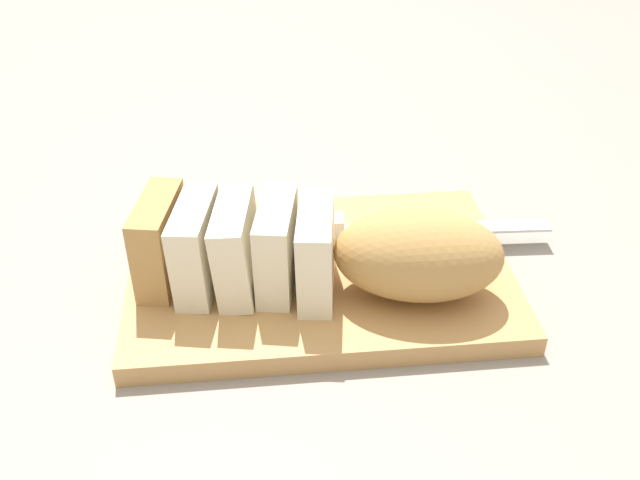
# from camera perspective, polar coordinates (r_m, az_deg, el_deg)

# --- Properties ---
(ground_plane) EXTENTS (3.00, 3.00, 0.00)m
(ground_plane) POSITION_cam_1_polar(r_m,az_deg,el_deg) (0.73, -0.00, -3.29)
(ground_plane) COLOR gray
(cutting_board) EXTENTS (0.38, 0.27, 0.02)m
(cutting_board) POSITION_cam_1_polar(r_m,az_deg,el_deg) (0.72, -0.00, -2.64)
(cutting_board) COLOR tan
(cutting_board) RESTS_ON ground_plane
(bread_loaf) EXTENTS (0.34, 0.14, 0.09)m
(bread_loaf) POSITION_cam_1_polar(r_m,az_deg,el_deg) (0.66, 0.60, -0.85)
(bread_loaf) COLOR tan
(bread_loaf) RESTS_ON cutting_board
(bread_knife) EXTENTS (0.29, 0.02, 0.02)m
(bread_knife) POSITION_cam_1_polar(r_m,az_deg,el_deg) (0.76, 2.23, 1.08)
(bread_knife) COLOR silver
(bread_knife) RESTS_ON cutting_board
(crumb_near_knife) EXTENTS (0.01, 0.01, 0.01)m
(crumb_near_knife) POSITION_cam_1_polar(r_m,az_deg,el_deg) (0.70, 4.94, -2.89)
(crumb_near_knife) COLOR tan
(crumb_near_knife) RESTS_ON cutting_board
(crumb_near_loaf) EXTENTS (0.00, 0.00, 0.00)m
(crumb_near_loaf) POSITION_cam_1_polar(r_m,az_deg,el_deg) (0.74, 3.61, -0.48)
(crumb_near_loaf) COLOR tan
(crumb_near_loaf) RESTS_ON cutting_board
(crumb_stray_left) EXTENTS (0.00, 0.00, 0.00)m
(crumb_stray_left) POSITION_cam_1_polar(r_m,az_deg,el_deg) (0.74, 1.66, -0.62)
(crumb_stray_left) COLOR tan
(crumb_stray_left) RESTS_ON cutting_board
(crumb_stray_right) EXTENTS (0.00, 0.00, 0.00)m
(crumb_stray_right) POSITION_cam_1_polar(r_m,az_deg,el_deg) (0.70, -1.54, -2.90)
(crumb_stray_right) COLOR tan
(crumb_stray_right) RESTS_ON cutting_board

